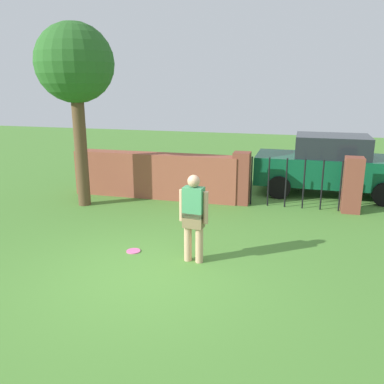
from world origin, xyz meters
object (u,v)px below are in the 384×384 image
at_px(tree, 75,67).
at_px(person, 194,215).
at_px(car, 330,165).
at_px(frisbee_pink, 133,251).

distance_m(tree, person, 5.29).
bearing_deg(tree, car, 23.80).
bearing_deg(car, tree, 24.34).
bearing_deg(person, tree, 149.77).
bearing_deg(car, person, 64.86).
bearing_deg(person, frisbee_pink, -179.89).
distance_m(tree, car, 7.44).
relative_size(tree, person, 2.83).
distance_m(car, frisbee_pink, 6.66).
bearing_deg(frisbee_pink, car, 54.17).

